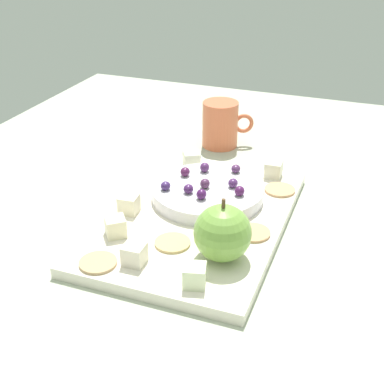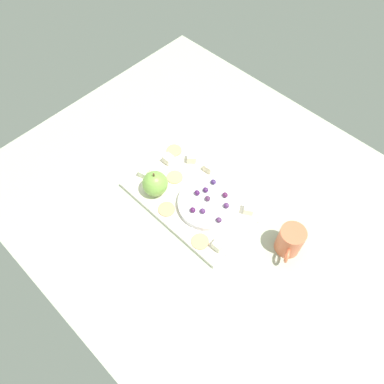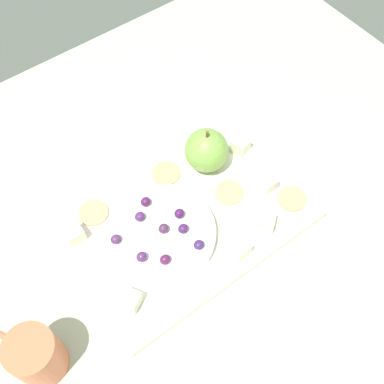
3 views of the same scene
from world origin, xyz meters
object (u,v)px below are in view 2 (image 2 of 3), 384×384
object	(u,v)px
apple_whole	(155,184)
cheese_cube_0	(167,160)
platter	(194,196)
cracker_3	(167,209)
serving_dish	(208,203)
grape_6	(213,182)
grape_1	(203,211)
cheese_cube_5	(209,167)
cheese_cube_1	(192,158)
grape_5	(193,210)
cheese_cube_3	(218,245)
cheese_cube_4	(144,173)
grape_4	(225,195)
grape_2	(197,193)
grape_3	(219,220)
cheese_cube_2	(249,209)
cracker_2	(200,242)
cracker_1	(174,150)
grape_0	(226,205)
cracker_0	(175,177)
grape_8	(208,198)
grape_7	(206,190)
cup	(290,241)

from	to	relation	value
apple_whole	cheese_cube_0	xyz separation A→B (cm)	(-5.24, 9.84, -2.45)
platter	cracker_3	size ratio (longest dim) A/B	7.81
serving_dish	grape_6	world-z (taller)	grape_6
grape_1	cheese_cube_5	bearing A→B (deg)	125.74
apple_whole	cheese_cube_5	xyz separation A→B (cm)	(6.37, 16.87, -2.45)
cheese_cube_1	grape_5	distance (cm)	19.82
cheese_cube_3	grape_5	world-z (taller)	grape_5
serving_dish	cheese_cube_4	distance (cm)	22.21
grape_4	grape_5	xyz separation A→B (cm)	(-3.31, -10.23, 0.02)
grape_2	cheese_cube_4	bearing A→B (deg)	-162.80
platter	serving_dish	world-z (taller)	serving_dish
grape_3	grape_5	xyz separation A→B (cm)	(-7.49, -2.81, 0.09)
grape_4	grape_2	bearing A→B (deg)	-141.17
cheese_cube_0	cracker_3	world-z (taller)	cheese_cube_0
cheese_cube_2	grape_2	world-z (taller)	grape_2
grape_3	grape_2	bearing A→B (deg)	167.90
cracker_2	cracker_1	bearing A→B (deg)	147.92
grape_0	cheese_cube_5	bearing A→B (deg)	150.85
apple_whole	grape_2	bearing A→B (deg)	32.27
cracker_0	grape_8	distance (cm)	13.88
cracker_0	grape_5	distance (cm)	14.58
apple_whole	cheese_cube_4	distance (cm)	7.28
grape_0	grape_3	distance (cm)	5.19
cheese_cube_2	grape_7	world-z (taller)	grape_7
cheese_cube_0	cracker_3	xyz separation A→B (cm)	(12.31, -12.21, -1.18)
cheese_cube_1	cracker_1	bearing A→B (deg)	-171.44
cheese_cube_2	grape_0	bearing A→B (deg)	-139.79
platter	cheese_cube_0	bearing A→B (deg)	169.15
platter	grape_5	distance (cm)	7.88
cheese_cube_1	cheese_cube_3	distance (cm)	30.91
cheese_cube_0	grape_6	world-z (taller)	grape_6
apple_whole	grape_1	distance (cm)	16.46
cracker_3	grape_2	size ratio (longest dim) A/B	2.95
cracker_0	cup	xyz separation A→B (cm)	(38.80, 5.65, 2.69)
grape_4	cheese_cube_3	bearing A→B (deg)	-55.35
cheese_cube_5	grape_4	xyz separation A→B (cm)	(10.73, -4.96, 1.40)
serving_dish	grape_6	distance (cm)	6.89
cracker_2	grape_7	bearing A→B (deg)	127.43
apple_whole	grape_8	bearing A→B (deg)	27.58
cracker_1	grape_2	xyz separation A→B (cm)	(17.83, -7.92, 2.63)
cheese_cube_2	grape_8	distance (cm)	12.28
cheese_cube_4	cheese_cube_5	xyz separation A→B (cm)	(13.09, 15.51, 0.00)
platter	cup	distance (cm)	30.91
cheese_cube_3	grape_1	xyz separation A→B (cm)	(-9.89, 4.30, 1.38)
cheese_cube_2	cheese_cube_4	world-z (taller)	same
cheese_cube_2	cracker_1	xyz separation A→B (cm)	(-31.87, 1.00, -1.18)
cup	cheese_cube_4	bearing A→B (deg)	-165.85
serving_dish	grape_2	bearing A→B (deg)	-174.36
platter	grape_6	world-z (taller)	grape_6
cheese_cube_5	grape_7	xyz separation A→B (cm)	(5.40, -7.59, 1.37)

